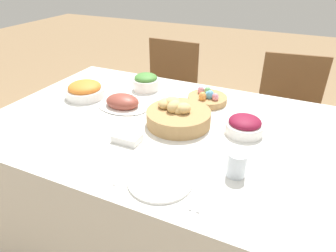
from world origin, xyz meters
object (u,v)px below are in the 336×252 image
chair_far_right (287,118)px  beet_salad_bowl (244,125)px  drinking_cup (237,165)px  ham_platter (123,103)px  spoon (207,195)px  egg_basket (207,98)px  carrot_bowl (85,90)px  bread_basket (178,115)px  knife (198,192)px  chair_far_left (167,95)px  butter_dish (127,138)px  dinner_plate (160,180)px  green_salad_bowl (146,82)px  fork (126,170)px

chair_far_right → beet_salad_bowl: chair_far_right is taller
drinking_cup → ham_platter: bearing=155.4°
beet_salad_bowl → spoon: beet_salad_bowl is taller
egg_basket → beet_salad_bowl: bearing=-43.6°
carrot_bowl → spoon: size_ratio=1.24×
bread_basket → knife: (0.25, -0.41, -0.04)m
bread_basket → ham_platter: bread_basket is taller
chair_far_left → carrot_bowl: bearing=-97.6°
egg_basket → butter_dish: (-0.19, -0.51, -0.01)m
chair_far_right → spoon: size_ratio=5.22×
spoon → drinking_cup: size_ratio=1.86×
carrot_bowl → spoon: (0.87, -0.48, -0.04)m
chair_far_left → drinking_cup: size_ratio=9.71×
carrot_bowl → dinner_plate: bearing=-34.4°
chair_far_left → carrot_bowl: size_ratio=4.20×
spoon → butter_dish: (-0.41, 0.18, 0.01)m
carrot_bowl → butter_dish: bearing=-33.5°
carrot_bowl → drinking_cup: (0.92, -0.33, 0.00)m
egg_basket → chair_far_left: bearing=131.0°
chair_far_right → green_salad_bowl: size_ratio=5.71×
chair_far_right → chair_far_left: bearing=173.1°
fork → spoon: 0.31m
ham_platter → carrot_bowl: 0.26m
chair_far_right → egg_basket: size_ratio=4.26×
chair_far_left → drinking_cup: (0.80, -1.14, 0.34)m
bread_basket → spoon: size_ratio=1.75×
beet_salad_bowl → bread_basket: bearing=-171.2°
chair_far_right → dinner_plate: bearing=-111.9°
beet_salad_bowl → drinking_cup: (0.04, -0.31, 0.01)m
knife → spoon: size_ratio=1.00×
butter_dish → chair_far_right: bearing=61.9°
dinner_plate → knife: 0.14m
butter_dish → knife: bearing=-24.7°
spoon → butter_dish: bearing=158.7°
chair_far_left → dinner_plate: chair_far_left is taller
butter_dish → fork: bearing=-59.7°
ham_platter → butter_dish: size_ratio=2.33×
ham_platter → butter_dish: ham_platter is taller
egg_basket → knife: (0.20, -0.69, -0.02)m
drinking_cup → spoon: bearing=-112.0°
chair_far_left → spoon: chair_far_left is taller
green_salad_bowl → spoon: size_ratio=0.91×
chair_far_right → chair_far_left: same height
fork → spoon: same height
bread_basket → beet_salad_bowl: (0.30, 0.05, -0.01)m
ham_platter → spoon: ham_platter is taller
dinner_plate → spoon: 0.17m
green_salad_bowl → carrot_bowl: bearing=-136.5°
chair_far_left → egg_basket: bearing=-48.1°
egg_basket → drinking_cup: 0.61m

